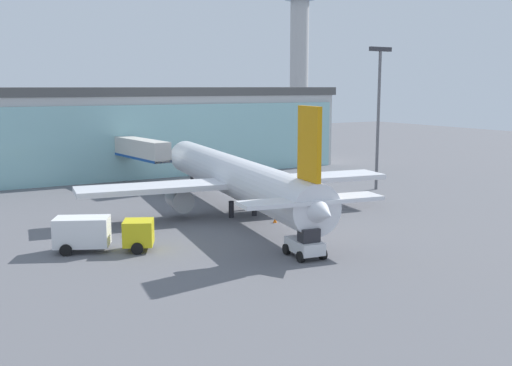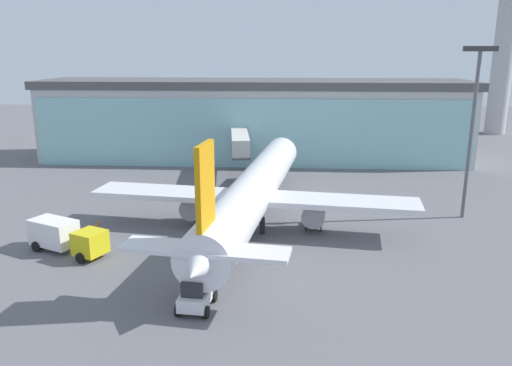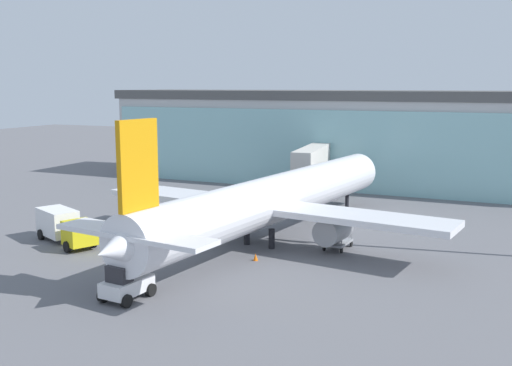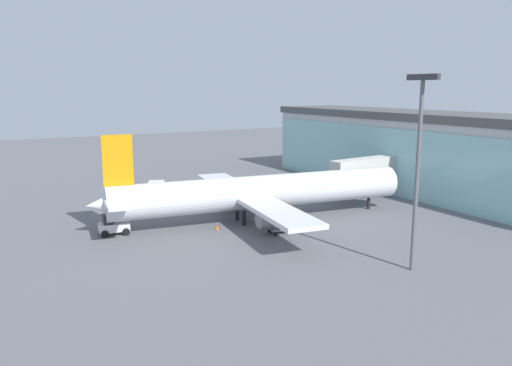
{
  "view_description": "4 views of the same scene",
  "coord_description": "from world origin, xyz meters",
  "px_view_note": "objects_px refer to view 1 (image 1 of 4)",
  "views": [
    {
      "loc": [
        -26.41,
        -43.25,
        12.39
      ],
      "look_at": [
        4.28,
        9.01,
        2.59
      ],
      "focal_mm": 42.0,
      "sensor_mm": 36.0,
      "label": 1
    },
    {
      "loc": [
        3.22,
        -38.01,
        16.47
      ],
      "look_at": [
        1.48,
        9.6,
        3.87
      ],
      "focal_mm": 35.0,
      "sensor_mm": 36.0,
      "label": 2
    },
    {
      "loc": [
        19.09,
        -37.65,
        12.99
      ],
      "look_at": [
        -0.24,
        8.36,
        4.79
      ],
      "focal_mm": 42.0,
      "sensor_mm": 36.0,
      "label": 3
    },
    {
      "loc": [
        51.6,
        -21.93,
        15.8
      ],
      "look_at": [
        -0.33,
        8.91,
        4.31
      ],
      "focal_mm": 35.0,
      "sensor_mm": 36.0,
      "label": 4
    }
  ],
  "objects_px": {
    "apron_light_mast": "(379,105)",
    "safety_cone_nose": "(275,220)",
    "jet_bridge": "(137,149)",
    "baggage_cart": "(286,202)",
    "safety_cone_wingtip": "(81,229)",
    "control_tower": "(299,48)",
    "airplane": "(235,177)",
    "catering_truck": "(100,232)",
    "pushback_tug": "(305,244)"
  },
  "relations": [
    {
      "from": "apron_light_mast",
      "to": "safety_cone_nose",
      "type": "height_order",
      "value": "apron_light_mast"
    },
    {
      "from": "jet_bridge",
      "to": "baggage_cart",
      "type": "relative_size",
      "value": 4.85
    },
    {
      "from": "safety_cone_wingtip",
      "to": "control_tower",
      "type": "bearing_deg",
      "value": 43.08
    },
    {
      "from": "airplane",
      "to": "apron_light_mast",
      "type": "bearing_deg",
      "value": -72.81
    },
    {
      "from": "jet_bridge",
      "to": "control_tower",
      "type": "distance_m",
      "value": 64.76
    },
    {
      "from": "catering_truck",
      "to": "jet_bridge",
      "type": "bearing_deg",
      "value": 91.31
    },
    {
      "from": "control_tower",
      "to": "safety_cone_nose",
      "type": "distance_m",
      "value": 81.81
    },
    {
      "from": "catering_truck",
      "to": "safety_cone_wingtip",
      "type": "xyz_separation_m",
      "value": [
        0.18,
        6.76,
        -1.19
      ]
    },
    {
      "from": "pushback_tug",
      "to": "safety_cone_wingtip",
      "type": "height_order",
      "value": "pushback_tug"
    },
    {
      "from": "baggage_cart",
      "to": "pushback_tug",
      "type": "height_order",
      "value": "pushback_tug"
    },
    {
      "from": "control_tower",
      "to": "catering_truck",
      "type": "height_order",
      "value": "control_tower"
    },
    {
      "from": "apron_light_mast",
      "to": "catering_truck",
      "type": "relative_size",
      "value": 2.25
    },
    {
      "from": "pushback_tug",
      "to": "safety_cone_wingtip",
      "type": "xyz_separation_m",
      "value": [
        -12.27,
        15.96,
        -0.7
      ]
    },
    {
      "from": "jet_bridge",
      "to": "safety_cone_wingtip",
      "type": "distance_m",
      "value": 25.18
    },
    {
      "from": "baggage_cart",
      "to": "safety_cone_nose",
      "type": "height_order",
      "value": "baggage_cart"
    },
    {
      "from": "catering_truck",
      "to": "safety_cone_nose",
      "type": "height_order",
      "value": "catering_truck"
    },
    {
      "from": "control_tower",
      "to": "safety_cone_wingtip",
      "type": "xyz_separation_m",
      "value": [
        -62.93,
        -58.84,
        -20.35
      ]
    },
    {
      "from": "safety_cone_nose",
      "to": "airplane",
      "type": "bearing_deg",
      "value": 98.94
    },
    {
      "from": "control_tower",
      "to": "apron_light_mast",
      "type": "distance_m",
      "value": 61.85
    },
    {
      "from": "safety_cone_wingtip",
      "to": "baggage_cart",
      "type": "bearing_deg",
      "value": 0.83
    },
    {
      "from": "jet_bridge",
      "to": "baggage_cart",
      "type": "height_order",
      "value": "jet_bridge"
    },
    {
      "from": "jet_bridge",
      "to": "control_tower",
      "type": "relative_size",
      "value": 0.4
    },
    {
      "from": "jet_bridge",
      "to": "safety_cone_nose",
      "type": "xyz_separation_m",
      "value": [
        3.76,
        -26.64,
        -4.3
      ]
    },
    {
      "from": "airplane",
      "to": "safety_cone_nose",
      "type": "bearing_deg",
      "value": -162.28
    },
    {
      "from": "baggage_cart",
      "to": "safety_cone_wingtip",
      "type": "height_order",
      "value": "baggage_cart"
    },
    {
      "from": "jet_bridge",
      "to": "airplane",
      "type": "xyz_separation_m",
      "value": [
        2.82,
        -20.67,
        -1.06
      ]
    },
    {
      "from": "jet_bridge",
      "to": "safety_cone_wingtip",
      "type": "bearing_deg",
      "value": 143.99
    },
    {
      "from": "jet_bridge",
      "to": "catering_truck",
      "type": "distance_m",
      "value": 31.05
    },
    {
      "from": "airplane",
      "to": "safety_cone_wingtip",
      "type": "height_order",
      "value": "airplane"
    },
    {
      "from": "baggage_cart",
      "to": "jet_bridge",
      "type": "bearing_deg",
      "value": 28.0
    },
    {
      "from": "airplane",
      "to": "safety_cone_wingtip",
      "type": "xyz_separation_m",
      "value": [
        -15.45,
        -0.68,
        -3.23
      ]
    },
    {
      "from": "baggage_cart",
      "to": "safety_cone_wingtip",
      "type": "distance_m",
      "value": 21.21
    },
    {
      "from": "jet_bridge",
      "to": "airplane",
      "type": "bearing_deg",
      "value": -177.64
    },
    {
      "from": "airplane",
      "to": "pushback_tug",
      "type": "bearing_deg",
      "value": 177.98
    },
    {
      "from": "jet_bridge",
      "to": "catering_truck",
      "type": "relative_size",
      "value": 1.9
    },
    {
      "from": "control_tower",
      "to": "baggage_cart",
      "type": "xyz_separation_m",
      "value": [
        -41.72,
        -58.54,
        -20.12
      ]
    },
    {
      "from": "airplane",
      "to": "catering_truck",
      "type": "relative_size",
      "value": 5.33
    },
    {
      "from": "pushback_tug",
      "to": "safety_cone_wingtip",
      "type": "distance_m",
      "value": 20.14
    },
    {
      "from": "catering_truck",
      "to": "pushback_tug",
      "type": "relative_size",
      "value": 2.22
    },
    {
      "from": "safety_cone_nose",
      "to": "pushback_tug",
      "type": "bearing_deg",
      "value": -111.08
    },
    {
      "from": "safety_cone_nose",
      "to": "baggage_cart",
      "type": "bearing_deg",
      "value": 49.2
    },
    {
      "from": "airplane",
      "to": "control_tower",
      "type": "bearing_deg",
      "value": -30.44
    },
    {
      "from": "apron_light_mast",
      "to": "safety_cone_nose",
      "type": "xyz_separation_m",
      "value": [
        -20.29,
        -9.1,
        -9.92
      ]
    },
    {
      "from": "control_tower",
      "to": "pushback_tug",
      "type": "relative_size",
      "value": 10.43
    },
    {
      "from": "airplane",
      "to": "safety_cone_nose",
      "type": "distance_m",
      "value": 6.85
    },
    {
      "from": "airplane",
      "to": "pushback_tug",
      "type": "distance_m",
      "value": 17.13
    },
    {
      "from": "apron_light_mast",
      "to": "airplane",
      "type": "relative_size",
      "value": 0.42
    },
    {
      "from": "baggage_cart",
      "to": "airplane",
      "type": "bearing_deg",
      "value": 92.06
    },
    {
      "from": "airplane",
      "to": "baggage_cart",
      "type": "distance_m",
      "value": 6.51
    },
    {
      "from": "jet_bridge",
      "to": "baggage_cart",
      "type": "bearing_deg",
      "value": -163.23
    }
  ]
}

